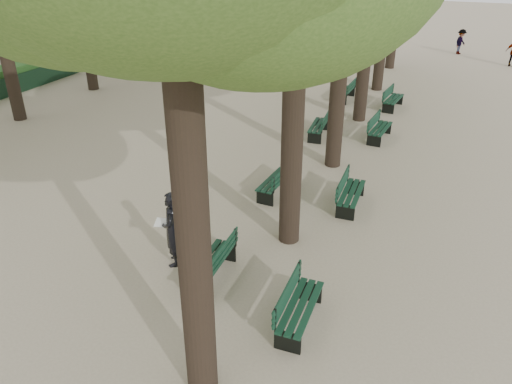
% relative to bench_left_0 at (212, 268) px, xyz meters
% --- Properties ---
extents(ground, '(120.00, 120.00, 0.00)m').
position_rel_bench_left_0_xyz_m(ground, '(-0.37, -0.81, -0.27)').
color(ground, tan).
rests_on(ground, ground).
extents(bench_left_0, '(0.61, 1.81, 0.92)m').
position_rel_bench_left_0_xyz_m(bench_left_0, '(0.00, 0.00, 0.00)').
color(bench_left_0, black).
rests_on(bench_left_0, ground).
extents(bench_left_1, '(0.73, 1.84, 0.92)m').
position_rel_bench_left_0_xyz_m(bench_left_1, '(-0.00, 4.50, 0.00)').
color(bench_left_1, black).
rests_on(bench_left_1, ground).
extents(bench_left_2, '(0.67, 1.83, 0.92)m').
position_rel_bench_left_0_xyz_m(bench_left_2, '(-0.00, 9.66, 0.00)').
color(bench_left_2, black).
rests_on(bench_left_2, ground).
extents(bench_left_3, '(0.67, 1.83, 0.92)m').
position_rel_bench_left_0_xyz_m(bench_left_3, '(-0.00, 14.80, 0.00)').
color(bench_left_3, black).
rests_on(bench_left_3, ground).
extents(bench_right_0, '(0.57, 1.80, 0.92)m').
position_rel_bench_left_0_xyz_m(bench_right_0, '(2.27, -0.75, 0.00)').
color(bench_right_0, black).
rests_on(bench_right_0, ground).
extents(bench_right_1, '(0.58, 1.80, 0.92)m').
position_rel_bench_left_0_xyz_m(bench_right_1, '(2.27, 4.48, 0.00)').
color(bench_right_1, black).
rests_on(bench_right_1, ground).
extents(bench_right_2, '(0.77, 1.85, 0.92)m').
position_rel_bench_left_0_xyz_m(bench_right_2, '(2.27, 10.16, 0.00)').
color(bench_right_2, black).
rests_on(bench_right_2, ground).
extents(bench_right_3, '(0.81, 1.86, 0.92)m').
position_rel_bench_left_0_xyz_m(bench_right_3, '(2.27, 14.27, 0.00)').
color(bench_right_3, black).
rests_on(bench_right_3, ground).
extents(man_with_map, '(0.76, 0.84, 1.87)m').
position_rel_bench_left_0_xyz_m(man_with_map, '(-1.10, 0.25, 0.66)').
color(man_with_map, black).
rests_on(man_with_map, ground).
extents(pedestrian_d, '(0.94, 0.39, 1.91)m').
position_rel_bench_left_0_xyz_m(pedestrian_d, '(-3.94, 26.98, 0.68)').
color(pedestrian_d, '#262628').
rests_on(pedestrian_d, ground).
extents(pedestrian_e, '(0.71, 1.45, 1.53)m').
position_rel_bench_left_0_xyz_m(pedestrian_e, '(-5.89, 23.73, 0.49)').
color(pedestrian_e, '#262628').
rests_on(pedestrian_e, ground).
extents(pedestrian_b, '(0.72, 1.06, 1.58)m').
position_rel_bench_left_0_xyz_m(pedestrian_b, '(4.92, 27.73, 0.52)').
color(pedestrian_b, '#262628').
rests_on(pedestrian_b, ground).
extents(pedestrian_a, '(0.80, 0.74, 1.59)m').
position_rel_bench_left_0_xyz_m(pedestrian_a, '(-3.41, 24.55, 0.52)').
color(pedestrian_a, '#262628').
rests_on(pedestrian_a, ground).
extents(fence, '(0.08, 42.00, 0.90)m').
position_rel_bench_left_0_xyz_m(fence, '(-15.37, 10.19, 0.18)').
color(fence, black).
rests_on(fence, ground).
extents(hedge, '(1.20, 42.00, 1.20)m').
position_rel_bench_left_0_xyz_m(hedge, '(-16.07, 10.19, 0.33)').
color(hedge, '#1C4618').
rests_on(hedge, ground).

